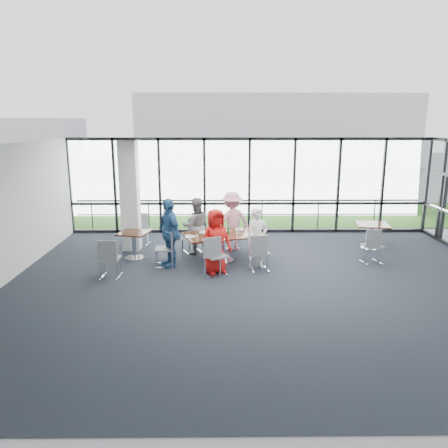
{
  "coord_description": "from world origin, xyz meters",
  "views": [
    {
      "loc": [
        -1.01,
        -9.52,
        3.69
      ],
      "look_at": [
        -0.89,
        1.53,
        1.1
      ],
      "focal_mm": 35.0,
      "sensor_mm": 36.0,
      "label": 1
    }
  ],
  "objects_px": {
    "chair_main_nr": "(259,253)",
    "diner_end": "(169,233)",
    "chair_spare_lb": "(142,230)",
    "chair_main_fr": "(232,235)",
    "side_table_right": "(372,227)",
    "main_table": "(224,238)",
    "side_table_left": "(134,237)",
    "diner_far_right": "(232,221)",
    "chair_main_fl": "(193,236)",
    "chair_spare_la": "(110,259)",
    "chair_main_end": "(164,249)",
    "diner_far_left": "(196,226)",
    "diner_near_right": "(257,238)",
    "diner_near_left": "(216,241)",
    "structural_column": "(130,196)",
    "chair_spare_r": "(372,246)",
    "chair_main_nl": "(216,256)"
  },
  "relations": [
    {
      "from": "chair_main_fr",
      "to": "chair_spare_la",
      "type": "relative_size",
      "value": 0.88
    },
    {
      "from": "chair_spare_la",
      "to": "main_table",
      "type": "bearing_deg",
      "value": 27.37
    },
    {
      "from": "main_table",
      "to": "chair_spare_lb",
      "type": "bearing_deg",
      "value": 128.25
    },
    {
      "from": "structural_column",
      "to": "chair_spare_r",
      "type": "relative_size",
      "value": 3.38
    },
    {
      "from": "main_table",
      "to": "chair_spare_lb",
      "type": "relative_size",
      "value": 2.53
    },
    {
      "from": "chair_main_fr",
      "to": "side_table_right",
      "type": "bearing_deg",
      "value": 160.77
    },
    {
      "from": "diner_far_left",
      "to": "diner_far_right",
      "type": "distance_m",
      "value": 1.09
    },
    {
      "from": "side_table_left",
      "to": "chair_spare_la",
      "type": "bearing_deg",
      "value": -101.16
    },
    {
      "from": "diner_near_right",
      "to": "diner_far_right",
      "type": "distance_m",
      "value": 1.71
    },
    {
      "from": "diner_end",
      "to": "chair_main_fl",
      "type": "height_order",
      "value": "diner_end"
    },
    {
      "from": "main_table",
      "to": "diner_near_right",
      "type": "height_order",
      "value": "diner_near_right"
    },
    {
      "from": "chair_main_end",
      "to": "diner_far_left",
      "type": "bearing_deg",
      "value": 142.95
    },
    {
      "from": "diner_far_left",
      "to": "side_table_left",
      "type": "bearing_deg",
      "value": 2.22
    },
    {
      "from": "chair_spare_r",
      "to": "side_table_left",
      "type": "bearing_deg",
      "value": 162.14
    },
    {
      "from": "chair_spare_lb",
      "to": "chair_main_fr",
      "type": "bearing_deg",
      "value": 179.97
    },
    {
      "from": "chair_main_nr",
      "to": "diner_end",
      "type": "bearing_deg",
      "value": 162.18
    },
    {
      "from": "diner_near_left",
      "to": "chair_main_fr",
      "type": "height_order",
      "value": "diner_near_left"
    },
    {
      "from": "side_table_right",
      "to": "chair_main_fl",
      "type": "distance_m",
      "value": 5.32
    },
    {
      "from": "chair_spare_lb",
      "to": "chair_spare_r",
      "type": "bearing_deg",
      "value": 173.05
    },
    {
      "from": "structural_column",
      "to": "diner_end",
      "type": "distance_m",
      "value": 2.17
    },
    {
      "from": "chair_main_nr",
      "to": "diner_near_left",
      "type": "bearing_deg",
      "value": 178.41
    },
    {
      "from": "chair_spare_lb",
      "to": "chair_spare_la",
      "type": "bearing_deg",
      "value": 94.73
    },
    {
      "from": "side_table_right",
      "to": "diner_far_left",
      "type": "relative_size",
      "value": 0.64
    },
    {
      "from": "side_table_left",
      "to": "chair_main_nr",
      "type": "distance_m",
      "value": 3.52
    },
    {
      "from": "diner_far_right",
      "to": "chair_main_fr",
      "type": "xyz_separation_m",
      "value": [
        -0.0,
        0.2,
        -0.45
      ]
    },
    {
      "from": "chair_spare_lb",
      "to": "structural_column",
      "type": "bearing_deg",
      "value": 78.2
    },
    {
      "from": "side_table_right",
      "to": "diner_far_right",
      "type": "distance_m",
      "value": 4.17
    },
    {
      "from": "side_table_left",
      "to": "chair_main_fr",
      "type": "xyz_separation_m",
      "value": [
        2.71,
        0.98,
        -0.19
      ]
    },
    {
      "from": "diner_near_right",
      "to": "diner_far_left",
      "type": "xyz_separation_m",
      "value": [
        -1.63,
        1.26,
        0.03
      ]
    },
    {
      "from": "diner_near_left",
      "to": "chair_main_end",
      "type": "bearing_deg",
      "value": 132.49
    },
    {
      "from": "structural_column",
      "to": "main_table",
      "type": "relative_size",
      "value": 1.38
    },
    {
      "from": "diner_near_left",
      "to": "chair_spare_lb",
      "type": "xyz_separation_m",
      "value": [
        -2.29,
        2.62,
        -0.35
      ]
    },
    {
      "from": "chair_main_end",
      "to": "diner_end",
      "type": "bearing_deg",
      "value": 92.67
    },
    {
      "from": "side_table_left",
      "to": "chair_main_nl",
      "type": "xyz_separation_m",
      "value": [
        2.27,
        -1.37,
        -0.12
      ]
    },
    {
      "from": "chair_main_end",
      "to": "diner_near_left",
      "type": "bearing_deg",
      "value": 66.89
    },
    {
      "from": "main_table",
      "to": "diner_near_left",
      "type": "bearing_deg",
      "value": -120.75
    },
    {
      "from": "chair_main_fl",
      "to": "chair_spare_la",
      "type": "xyz_separation_m",
      "value": [
        -1.87,
        -2.08,
        -0.01
      ]
    },
    {
      "from": "side_table_right",
      "to": "chair_spare_la",
      "type": "bearing_deg",
      "value": -161.3
    },
    {
      "from": "chair_main_fl",
      "to": "chair_spare_la",
      "type": "height_order",
      "value": "chair_main_fl"
    },
    {
      "from": "side_table_right",
      "to": "chair_spare_lb",
      "type": "bearing_deg",
      "value": 175.64
    },
    {
      "from": "diner_near_right",
      "to": "chair_spare_la",
      "type": "height_order",
      "value": "diner_near_right"
    },
    {
      "from": "diner_far_right",
      "to": "chair_main_fl",
      "type": "distance_m",
      "value": 1.22
    },
    {
      "from": "structural_column",
      "to": "chair_spare_lb",
      "type": "relative_size",
      "value": 3.5
    },
    {
      "from": "diner_near_left",
      "to": "chair_main_end",
      "type": "distance_m",
      "value": 1.47
    },
    {
      "from": "main_table",
      "to": "chair_main_nr",
      "type": "bearing_deg",
      "value": -59.25
    },
    {
      "from": "side_table_right",
      "to": "chair_main_end",
      "type": "height_order",
      "value": "chair_main_end"
    },
    {
      "from": "diner_far_left",
      "to": "chair_main_end",
      "type": "bearing_deg",
      "value": 42.96
    },
    {
      "from": "diner_near_left",
      "to": "diner_far_right",
      "type": "distance_m",
      "value": 2.01
    },
    {
      "from": "side_table_left",
      "to": "side_table_right",
      "type": "height_order",
      "value": "same"
    },
    {
      "from": "structural_column",
      "to": "diner_far_left",
      "type": "distance_m",
      "value": 2.14
    }
  ]
}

